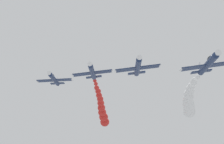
{
  "coord_description": "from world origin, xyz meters",
  "views": [
    {
      "loc": [
        -1.7,
        59.08,
        89.71
      ],
      "look_at": [
        0.0,
        0.0,
        108.73
      ],
      "focal_mm": 45.45,
      "sensor_mm": 36.0,
      "label": 1
    }
  ],
  "objects": [
    {
      "name": "airplane_left_inner",
      "position": [
        -5.37,
        4.34,
        108.39
      ],
      "size": [
        9.53,
        10.35,
        2.61
      ],
      "rotation": [
        0.0,
        0.12,
        0.0
      ],
      "color": "navy"
    },
    {
      "name": "smoke_trail_right_inner",
      "position": [
        3.83,
        -28.25,
        105.02
      ],
      "size": [
        3.42,
        25.26,
        9.26
      ],
      "color": "red"
    },
    {
      "name": "airplane_lead",
      "position": [
        -16.95,
        12.46,
        105.98
      ],
      "size": [
        9.53,
        10.35,
        2.66
      ],
      "rotation": [
        0.0,
        0.13,
        0.0
      ],
      "color": "navy"
    },
    {
      "name": "smoke_trail_lead",
      "position": [
        -19.66,
        -14.19,
        104.38
      ],
      "size": [
        6.55,
        28.15,
        4.81
      ],
      "color": "white"
    },
    {
      "name": "airplane_left_outer",
      "position": [
        15.58,
        -11.86,
        110.69
      ],
      "size": [
        9.57,
        10.35,
        2.34
      ],
      "rotation": [
        0.0,
        0.04,
        0.0
      ],
      "color": "navy"
    },
    {
      "name": "airplane_right_inner",
      "position": [
        4.65,
        -3.1,
        109.82
      ],
      "size": [
        9.54,
        10.35,
        2.58
      ],
      "rotation": [
        0.0,
        0.11,
        0.0
      ],
      "color": "navy"
    }
  ]
}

